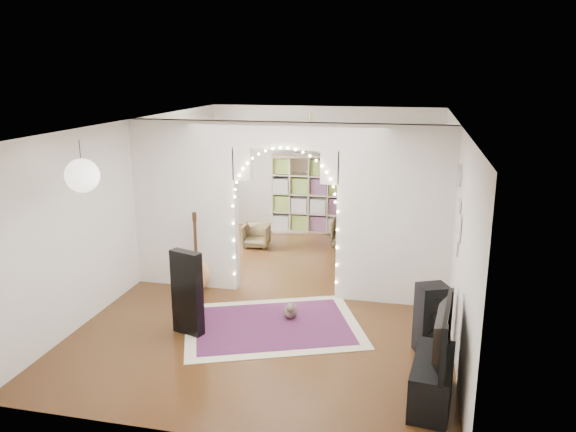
% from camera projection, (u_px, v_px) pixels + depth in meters
% --- Properties ---
extents(floor, '(7.50, 7.50, 0.00)m').
position_uv_depth(floor, '(286.00, 292.00, 9.00)').
color(floor, black).
rests_on(floor, ground).
extents(ceiling, '(5.00, 7.50, 0.02)m').
position_uv_depth(ceiling, '(286.00, 122.00, 8.31)').
color(ceiling, white).
rests_on(ceiling, wall_back).
extents(wall_back, '(5.00, 0.02, 2.70)m').
position_uv_depth(wall_back, '(324.00, 169.00, 12.19)').
color(wall_back, silver).
rests_on(wall_back, floor).
extents(wall_front, '(5.00, 0.02, 2.70)m').
position_uv_depth(wall_front, '(194.00, 308.00, 5.12)').
color(wall_front, silver).
rests_on(wall_front, floor).
extents(wall_left, '(0.02, 7.50, 2.70)m').
position_uv_depth(wall_left, '(137.00, 202.00, 9.19)').
color(wall_left, silver).
rests_on(wall_left, floor).
extents(wall_right, '(0.02, 7.50, 2.70)m').
position_uv_depth(wall_right, '(454.00, 219.00, 8.12)').
color(wall_right, silver).
rests_on(wall_right, floor).
extents(divider_wall, '(5.00, 0.20, 2.70)m').
position_uv_depth(divider_wall, '(286.00, 205.00, 8.63)').
color(divider_wall, silver).
rests_on(divider_wall, floor).
extents(fairy_lights, '(1.64, 0.04, 1.60)m').
position_uv_depth(fairy_lights, '(284.00, 199.00, 8.48)').
color(fairy_lights, '#FFEABF').
rests_on(fairy_lights, divider_wall).
extents(window, '(0.04, 1.20, 1.40)m').
position_uv_depth(window, '(182.00, 174.00, 10.84)').
color(window, white).
rests_on(window, wall_left).
extents(wall_clock, '(0.03, 0.31, 0.31)m').
position_uv_depth(wall_clock, '(459.00, 176.00, 7.37)').
color(wall_clock, white).
rests_on(wall_clock, wall_right).
extents(picture_frames, '(0.02, 0.50, 0.70)m').
position_uv_depth(picture_frames, '(458.00, 228.00, 7.14)').
color(picture_frames, white).
rests_on(picture_frames, wall_right).
extents(paper_lantern, '(0.40, 0.40, 0.40)m').
position_uv_depth(paper_lantern, '(82.00, 176.00, 6.56)').
color(paper_lantern, white).
rests_on(paper_lantern, ceiling).
extents(ceiling_fan, '(1.10, 1.10, 0.30)m').
position_uv_depth(ceiling_fan, '(310.00, 129.00, 10.27)').
color(ceiling_fan, gold).
rests_on(ceiling_fan, ceiling).
extents(area_rug, '(2.89, 2.55, 0.02)m').
position_uv_depth(area_rug, '(272.00, 325.00, 7.80)').
color(area_rug, maroon).
rests_on(area_rug, floor).
extents(guitar_case, '(0.47, 0.28, 1.16)m').
position_uv_depth(guitar_case, '(187.00, 293.00, 7.44)').
color(guitar_case, black).
rests_on(guitar_case, floor).
extents(acoustic_guitar, '(0.47, 0.31, 1.10)m').
position_uv_depth(acoustic_guitar, '(196.00, 262.00, 8.94)').
color(acoustic_guitar, '#B17F46').
rests_on(acoustic_guitar, floor).
extents(tabby_cat, '(0.23, 0.44, 0.29)m').
position_uv_depth(tabby_cat, '(290.00, 310.00, 8.01)').
color(tabby_cat, brown).
rests_on(tabby_cat, floor).
extents(floor_speaker, '(0.44, 0.42, 0.90)m').
position_uv_depth(floor_speaker, '(431.00, 319.00, 6.97)').
color(floor_speaker, black).
rests_on(floor_speaker, floor).
extents(media_console, '(0.51, 1.04, 0.50)m').
position_uv_depth(media_console, '(432.00, 381.00, 5.96)').
color(media_console, black).
rests_on(media_console, floor).
extents(tv, '(0.26, 1.08, 0.62)m').
position_uv_depth(tv, '(435.00, 333.00, 5.82)').
color(tv, black).
rests_on(tv, media_console).
extents(bookcase, '(1.70, 0.76, 1.68)m').
position_uv_depth(bookcase, '(310.00, 194.00, 12.14)').
color(bookcase, '#CBB193').
rests_on(bookcase, floor).
extents(dining_table, '(1.22, 0.83, 0.76)m').
position_uv_depth(dining_table, '(365.00, 204.00, 11.93)').
color(dining_table, brown).
rests_on(dining_table, floor).
extents(flower_vase, '(0.19, 0.19, 0.19)m').
position_uv_depth(flower_vase, '(366.00, 196.00, 11.88)').
color(flower_vase, white).
rests_on(flower_vase, dining_table).
extents(dining_chair_left, '(0.53, 0.55, 0.46)m').
position_uv_depth(dining_chair_left, '(256.00, 236.00, 11.22)').
color(dining_chair_left, brown).
rests_on(dining_chair_left, floor).
extents(dining_chair_right, '(0.59, 0.61, 0.54)m').
position_uv_depth(dining_chair_right, '(346.00, 233.00, 11.30)').
color(dining_chair_right, brown).
rests_on(dining_chair_right, floor).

